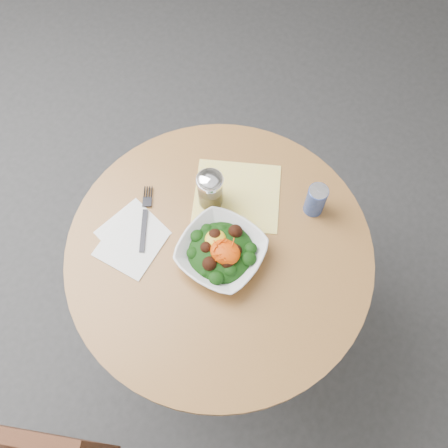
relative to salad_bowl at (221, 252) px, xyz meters
The scene contains 8 objects.
ground 0.78m from the salad_bowl, 137.34° to the left, with size 6.00×6.00×0.00m, color #313134.
table 0.23m from the salad_bowl, 137.34° to the left, with size 0.90×0.90×0.75m.
cloth_napkin 0.21m from the salad_bowl, 105.88° to the left, with size 0.26×0.24×0.00m, color yellow.
paper_napkins 0.27m from the salad_bowl, 162.27° to the right, with size 0.20×0.22×0.00m.
salad_bowl is the anchor object (origin of this frame).
fork 0.26m from the salad_bowl, behind, with size 0.12×0.20×0.00m.
spice_shaker 0.19m from the salad_bowl, 129.45° to the left, with size 0.08×0.08×0.14m.
beverage_can 0.32m from the salad_bowl, 58.40° to the left, with size 0.06×0.06×0.11m.
Camera 1 is at (0.28, -0.48, 2.09)m, focal length 40.00 mm.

